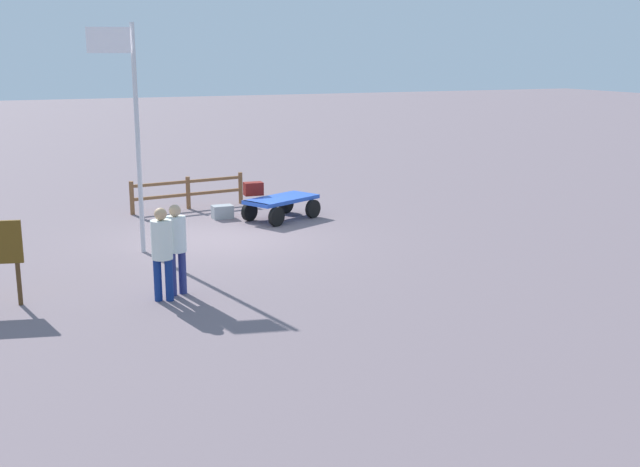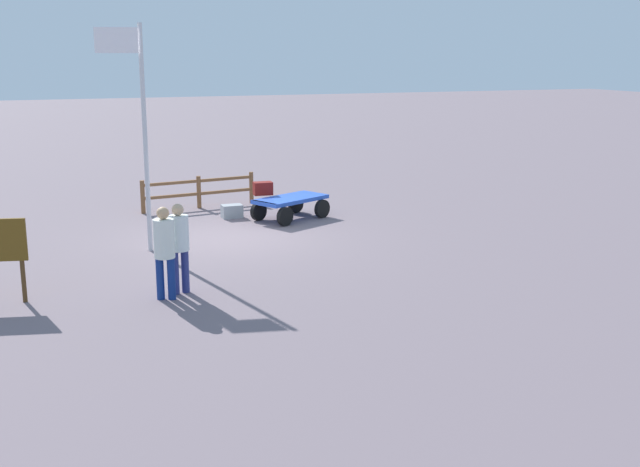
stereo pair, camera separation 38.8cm
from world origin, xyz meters
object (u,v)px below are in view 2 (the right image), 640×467
object	(u,v)px
luggage_cart	(290,203)
suitcase_olive	(263,188)
suitcase_grey	(232,211)
flagpole	(139,119)
worker_lead	(179,241)
worker_trailing	(164,246)

from	to	relation	value
luggage_cart	suitcase_olive	size ratio (longest dim) A/B	4.27
luggage_cart	suitcase_olive	bearing A→B (deg)	-47.71
suitcase_grey	flagpole	bearing A→B (deg)	46.12
worker_lead	flagpole	xyz separation A→B (m)	(0.12, -3.38, 1.93)
luggage_cart	suitcase_grey	xyz separation A→B (m)	(1.38, -0.73, -0.25)
suitcase_olive	flagpole	distance (m)	4.94
suitcase_olive	worker_lead	bearing A→B (deg)	60.59
luggage_cart	worker_trailing	world-z (taller)	worker_trailing
worker_lead	suitcase_grey	bearing A→B (deg)	-112.70
suitcase_grey	worker_trailing	bearing A→B (deg)	65.83
worker_trailing	suitcase_olive	bearing A→B (deg)	-120.48
flagpole	worker_lead	bearing A→B (deg)	91.98
suitcase_grey	flagpole	xyz separation A→B (m)	(2.71, 2.81, 2.74)
luggage_cart	worker_lead	world-z (taller)	worker_lead
luggage_cart	flagpole	bearing A→B (deg)	26.99
suitcase_olive	flagpole	size ratio (longest dim) A/B	0.10
suitcase_grey	suitcase_olive	bearing A→B (deg)	171.44
suitcase_olive	worker_trailing	size ratio (longest dim) A/B	0.31
suitcase_grey	worker_trailing	size ratio (longest dim) A/B	0.32
suitcase_olive	worker_lead	xyz separation A→B (m)	(3.42, 6.07, 0.22)
suitcase_grey	worker_lead	bearing A→B (deg)	67.30
luggage_cart	worker_lead	distance (m)	6.78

